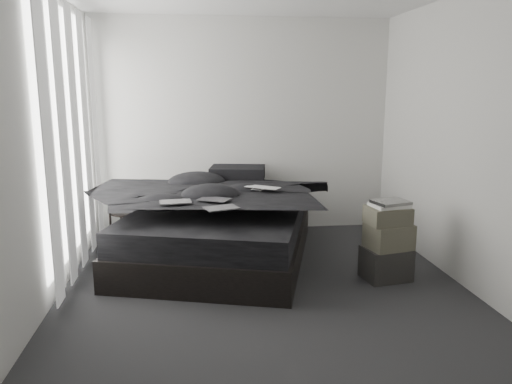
{
  "coord_description": "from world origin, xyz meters",
  "views": [
    {
      "loc": [
        -0.59,
        -4.03,
        1.77
      ],
      "look_at": [
        0.0,
        0.8,
        0.75
      ],
      "focal_mm": 35.0,
      "sensor_mm": 36.0,
      "label": 1
    }
  ],
  "objects": [
    {
      "name": "floor",
      "position": [
        0.0,
        0.0,
        0.0
      ],
      "size": [
        3.6,
        4.2,
        0.01
      ],
      "primitive_type": "cube",
      "color": "#29292B",
      "rests_on": "ground"
    },
    {
      "name": "wall_back",
      "position": [
        0.0,
        2.1,
        1.3
      ],
      "size": [
        3.6,
        0.01,
        2.6
      ],
      "primitive_type": "cube",
      "color": "silver",
      "rests_on": "ground"
    },
    {
      "name": "wall_front",
      "position": [
        0.0,
        -2.1,
        1.3
      ],
      "size": [
        3.6,
        0.01,
        2.6
      ],
      "primitive_type": "cube",
      "color": "silver",
      "rests_on": "ground"
    },
    {
      "name": "wall_left",
      "position": [
        -1.8,
        0.0,
        1.3
      ],
      "size": [
        0.01,
        4.2,
        2.6
      ],
      "primitive_type": "cube",
      "color": "silver",
      "rests_on": "ground"
    },
    {
      "name": "wall_right",
      "position": [
        1.8,
        0.0,
        1.3
      ],
      "size": [
        0.01,
        4.2,
        2.6
      ],
      "primitive_type": "cube",
      "color": "silver",
      "rests_on": "ground"
    },
    {
      "name": "window_left",
      "position": [
        -1.78,
        0.9,
        1.35
      ],
      "size": [
        0.02,
        2.0,
        2.3
      ],
      "primitive_type": "cube",
      "color": "white",
      "rests_on": "wall_left"
    },
    {
      "name": "curtain_left",
      "position": [
        -1.73,
        0.9,
        1.28
      ],
      "size": [
        0.06,
        2.12,
        2.48
      ],
      "primitive_type": "cube",
      "color": "white",
      "rests_on": "wall_left"
    },
    {
      "name": "bed",
      "position": [
        -0.35,
        1.02,
        0.15
      ],
      "size": [
        2.28,
        2.65,
        0.31
      ],
      "primitive_type": "cube",
      "rotation": [
        0.0,
        0.0,
        -0.28
      ],
      "color": "black",
      "rests_on": "floor"
    },
    {
      "name": "mattress",
      "position": [
        -0.35,
        1.02,
        0.43
      ],
      "size": [
        2.2,
        2.57,
        0.24
      ],
      "primitive_type": "cube",
      "rotation": [
        0.0,
        0.0,
        -0.28
      ],
      "color": "black",
      "rests_on": "bed"
    },
    {
      "name": "duvet",
      "position": [
        -0.37,
        0.97,
        0.68
      ],
      "size": [
        2.14,
        2.32,
        0.26
      ],
      "primitive_type": "imported",
      "rotation": [
        0.0,
        0.0,
        -0.28
      ],
      "color": "black",
      "rests_on": "mattress"
    },
    {
      "name": "pillow_lower",
      "position": [
        -0.16,
        1.88,
        0.63
      ],
      "size": [
        0.78,
        0.63,
        0.15
      ],
      "primitive_type": "cube",
      "rotation": [
        0.0,
        0.0,
        -0.28
      ],
      "color": "black",
      "rests_on": "mattress"
    },
    {
      "name": "pillow_upper",
      "position": [
        -0.09,
        1.84,
        0.78
      ],
      "size": [
        0.71,
        0.55,
        0.14
      ],
      "primitive_type": "cube",
      "rotation": [
        0.0,
        0.0,
        -0.18
      ],
      "color": "black",
      "rests_on": "pillow_lower"
    },
    {
      "name": "laptop",
      "position": [
        0.06,
        0.96,
        0.83
      ],
      "size": [
        0.43,
        0.4,
        0.03
      ],
      "primitive_type": "imported",
      "rotation": [
        0.0,
        0.0,
        -0.6
      ],
      "color": "silver",
      "rests_on": "duvet"
    },
    {
      "name": "comic_a",
      "position": [
        -0.79,
        0.52,
        0.82
      ],
      "size": [
        0.3,
        0.22,
        0.01
      ],
      "primitive_type": "cube",
      "rotation": [
        0.0,
        0.0,
        0.1
      ],
      "color": "black",
      "rests_on": "duvet"
    },
    {
      "name": "comic_b",
      "position": [
        -0.42,
        0.58,
        0.83
      ],
      "size": [
        0.34,
        0.3,
        0.01
      ],
      "primitive_type": "cube",
      "rotation": [
        0.0,
        0.0,
        -0.49
      ],
      "color": "black",
      "rests_on": "duvet"
    },
    {
      "name": "comic_c",
      "position": [
        -0.38,
        0.23,
        0.83
      ],
      "size": [
        0.33,
        0.27,
        0.01
      ],
      "primitive_type": "cube",
      "rotation": [
        0.0,
        0.0,
        0.33
      ],
      "color": "black",
      "rests_on": "duvet"
    },
    {
      "name": "side_stand",
      "position": [
        -1.33,
        1.31,
        0.35
      ],
      "size": [
        0.45,
        0.45,
        0.69
      ],
      "primitive_type": "cylinder",
      "rotation": [
        0.0,
        0.0,
        -0.24
      ],
      "color": "black",
      "rests_on": "floor"
    },
    {
      "name": "papers",
      "position": [
        -1.32,
        1.29,
        0.7
      ],
      "size": [
        0.28,
        0.21,
        0.01
      ],
      "primitive_type": "cube",
      "rotation": [
        0.0,
        0.0,
        -0.06
      ],
      "color": "white",
      "rests_on": "side_stand"
    },
    {
      "name": "floor_books",
      "position": [
        -1.23,
        0.99,
        0.07
      ],
      "size": [
        0.19,
        0.23,
        0.14
      ],
      "primitive_type": "cube",
      "rotation": [
        0.0,
        0.0,
        0.3
      ],
      "color": "black",
      "rests_on": "floor"
    },
    {
      "name": "box_lower",
      "position": [
        1.16,
        0.24,
        0.15
      ],
      "size": [
        0.46,
        0.38,
        0.3
      ],
      "primitive_type": "cube",
      "rotation": [
        0.0,
        0.0,
        0.16
      ],
      "color": "black",
      "rests_on": "floor"
    },
    {
      "name": "box_mid",
      "position": [
        1.17,
        0.23,
        0.42
      ],
      "size": [
        0.44,
        0.38,
        0.23
      ],
      "primitive_type": "cube",
      "rotation": [
        0.0,
        0.0,
        0.23
      ],
      "color": "#545243",
      "rests_on": "box_lower"
    },
    {
      "name": "box_upper",
      "position": [
        1.15,
        0.24,
        0.62
      ],
      "size": [
        0.4,
        0.33,
        0.16
      ],
      "primitive_type": "cube",
      "rotation": [
        0.0,
        0.0,
        0.11
      ],
      "color": "#545243",
      "rests_on": "box_mid"
    },
    {
      "name": "art_book_white",
      "position": [
        1.16,
        0.24,
        0.71
      ],
      "size": [
        0.35,
        0.3,
        0.03
      ],
      "primitive_type": "cube",
      "rotation": [
        0.0,
        0.0,
        0.16
      ],
      "color": "silver",
      "rests_on": "box_upper"
    },
    {
      "name": "art_book_snake",
      "position": [
        1.17,
        0.23,
        0.74
      ],
      "size": [
        0.36,
        0.31,
        0.03
      ],
      "primitive_type": "cube",
      "rotation": [
        0.0,
        0.0,
        0.27
      ],
      "color": "silver",
      "rests_on": "art_book_white"
    }
  ]
}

